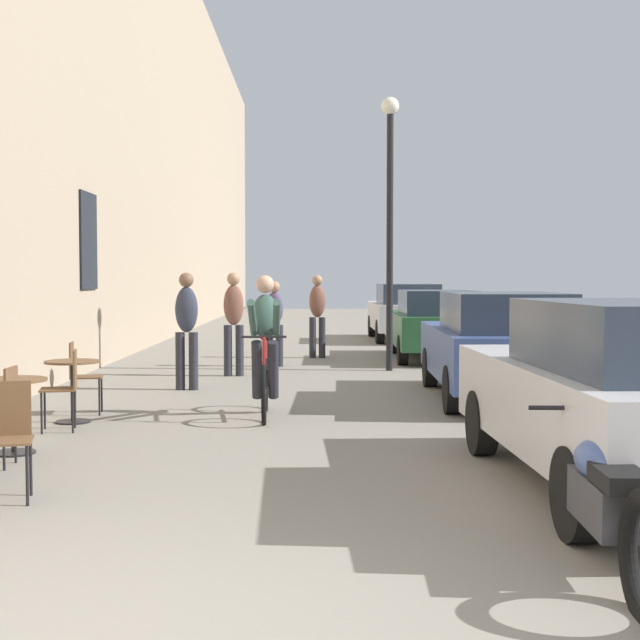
% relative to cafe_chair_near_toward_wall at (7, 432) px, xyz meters
% --- Properties ---
extents(building_facade_left, '(0.54, 68.00, 11.61)m').
position_rel_cafe_chair_near_toward_wall_xyz_m(building_facade_left, '(-1.91, 11.19, 5.29)').
color(building_facade_left, tan).
rests_on(building_facade_left, ground_plane).
extents(cafe_chair_near_toward_wall, '(0.46, 0.46, 0.89)m').
position_rel_cafe_chair_near_toward_wall_xyz_m(cafe_chair_near_toward_wall, '(0.00, 0.00, 0.00)').
color(cafe_chair_near_toward_wall, black).
rests_on(cafe_chair_near_toward_wall, ground_plane).
extents(cafe_table_mid, '(0.64, 0.64, 0.72)m').
position_rel_cafe_chair_near_toward_wall_xyz_m(cafe_table_mid, '(-0.54, 1.76, 0.00)').
color(cafe_table_mid, black).
rests_on(cafe_table_mid, ground_plane).
extents(cafe_chair_mid_toward_street, '(0.39, 0.39, 0.89)m').
position_rel_cafe_chair_near_toward_wall_xyz_m(cafe_chair_mid_toward_street, '(-0.47, 1.18, 0.00)').
color(cafe_chair_mid_toward_street, black).
rests_on(cafe_chair_mid_toward_street, ground_plane).
extents(cafe_table_far, '(0.64, 0.64, 0.72)m').
position_rel_cafe_chair_near_toward_wall_xyz_m(cafe_table_far, '(-0.48, 3.60, 0.00)').
color(cafe_table_far, black).
rests_on(cafe_table_far, ground_plane).
extents(cafe_chair_far_toward_street, '(0.43, 0.43, 0.89)m').
position_rel_cafe_chair_near_toward_wall_xyz_m(cafe_chair_far_toward_street, '(-0.55, 4.24, 0.00)').
color(cafe_chair_far_toward_street, black).
rests_on(cafe_chair_far_toward_street, ground_plane).
extents(cafe_chair_far_toward_wall, '(0.44, 0.44, 0.89)m').
position_rel_cafe_chair_near_toward_wall_xyz_m(cafe_chair_far_toward_wall, '(-0.40, 3.03, 0.00)').
color(cafe_chair_far_toward_wall, black).
rests_on(cafe_chair_far_toward_wall, ground_plane).
extents(cyclist_on_bicycle, '(0.52, 1.76, 1.74)m').
position_rel_cafe_chair_near_toward_wall_xyz_m(cyclist_on_bicycle, '(1.73, 4.13, 0.29)').
color(cyclist_on_bicycle, black).
rests_on(cyclist_on_bicycle, ground_plane).
extents(pedestrian_near, '(0.35, 0.25, 1.76)m').
position_rel_cafe_chair_near_toward_wall_xyz_m(pedestrian_near, '(0.42, 6.61, 0.47)').
color(pedestrian_near, '#26262D').
rests_on(pedestrian_near, ground_plane).
extents(pedestrian_mid, '(0.36, 0.27, 1.77)m').
position_rel_cafe_chair_near_toward_wall_xyz_m(pedestrian_mid, '(0.95, 8.50, 0.48)').
color(pedestrian_mid, '#26262D').
rests_on(pedestrian_mid, ground_plane).
extents(pedestrian_far, '(0.38, 0.30, 1.62)m').
position_rel_cafe_chair_near_toward_wall_xyz_m(pedestrian_far, '(1.57, 10.14, 0.39)').
color(pedestrian_far, '#26262D').
rests_on(pedestrian_far, ground_plane).
extents(pedestrian_furthest, '(0.36, 0.27, 1.73)m').
position_rel_cafe_chair_near_toward_wall_xyz_m(pedestrian_furthest, '(2.39, 11.92, 0.46)').
color(pedestrian_furthest, '#26262D').
rests_on(pedestrian_furthest, ground_plane).
extents(street_lamp, '(0.32, 0.32, 4.90)m').
position_rel_cafe_chair_near_toward_wall_xyz_m(street_lamp, '(3.69, 9.37, 2.59)').
color(street_lamp, black).
rests_on(street_lamp, ground_plane).
extents(parked_car_nearest, '(1.90, 4.29, 1.51)m').
position_rel_cafe_chair_near_toward_wall_xyz_m(parked_car_nearest, '(4.76, 0.18, 0.26)').
color(parked_car_nearest, '#B7B7BC').
rests_on(parked_car_nearest, ground_plane).
extents(parked_car_second, '(1.86, 4.21, 1.48)m').
position_rel_cafe_chair_near_toward_wall_xyz_m(parked_car_second, '(4.85, 5.46, 0.25)').
color(parked_car_second, '#384C84').
rests_on(parked_car_second, ground_plane).
extents(parked_car_third, '(1.75, 4.03, 1.43)m').
position_rel_cafe_chair_near_toward_wall_xyz_m(parked_car_third, '(4.80, 11.56, 0.22)').
color(parked_car_third, '#23512D').
rests_on(parked_car_third, ground_plane).
extents(parked_car_fourth, '(1.82, 4.26, 1.51)m').
position_rel_cafe_chair_near_toward_wall_xyz_m(parked_car_fourth, '(4.79, 17.14, 0.27)').
color(parked_car_fourth, '#B7B7BC').
rests_on(parked_car_fourth, ground_plane).
extents(parked_motorcycle, '(0.62, 2.15, 0.92)m').
position_rel_cafe_chair_near_toward_wall_xyz_m(parked_motorcycle, '(3.98, -1.70, -0.11)').
color(parked_motorcycle, black).
rests_on(parked_motorcycle, ground_plane).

